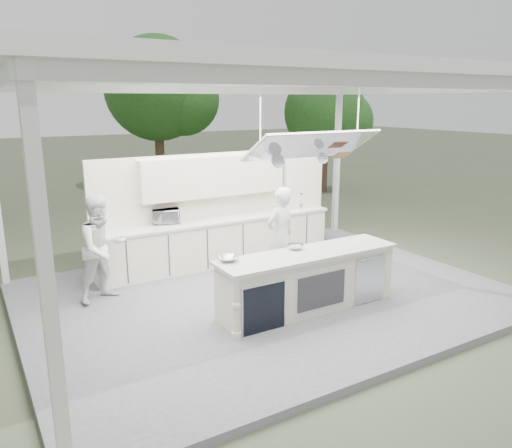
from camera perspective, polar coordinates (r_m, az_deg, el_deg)
ground at (r=8.90m, az=1.30°, el=-8.55°), size 90.00×90.00×0.00m
stage_deck at (r=8.87m, az=1.30°, el=-8.19°), size 8.00×6.00×0.12m
tent at (r=8.22m, az=1.51°, el=16.08°), size 8.20×6.20×3.86m
demo_island at (r=8.07m, az=5.86°, el=-6.48°), size 3.10×0.79×0.95m
back_counter at (r=10.27m, az=-4.32°, el=-1.95°), size 5.08×0.72×0.95m
back_wall_unit at (r=10.43m, az=-2.76°, el=3.83°), size 5.05×0.48×2.25m
tree_cluster at (r=17.25m, az=-17.11°, el=12.97°), size 19.55×9.40×5.85m
head_chef at (r=9.10m, az=2.82°, el=-1.31°), size 0.72×0.54×1.78m
sous_chef at (r=8.67m, az=-17.17°, el=-2.68°), size 1.05×0.93×1.79m
toaster_oven at (r=9.88m, az=-10.27°, el=0.90°), size 0.59×0.47×0.29m
bowl_large at (r=7.47m, az=-3.17°, el=-3.99°), size 0.35×0.35×0.07m
bowl_small at (r=8.08m, az=4.54°, el=-2.59°), size 0.29×0.29×0.08m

